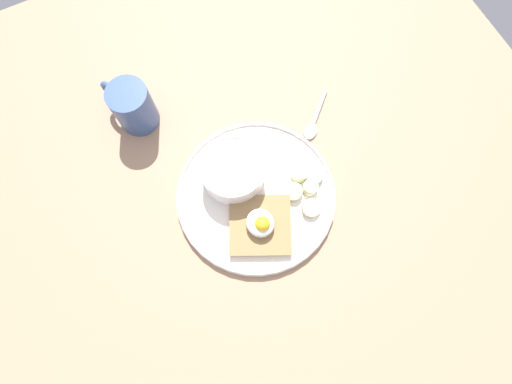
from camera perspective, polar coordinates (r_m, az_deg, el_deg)
name	(u,v)px	position (r cm, az deg, el deg)	size (l,w,h in cm)	color
ground_plane	(256,198)	(72.56, 0.00, -0.90)	(120.00, 120.00, 2.00)	#98755A
plate	(256,196)	(70.83, 0.00, -0.51)	(28.35, 28.35, 1.60)	silver
oatmeal_bowl	(233,171)	(69.13, -3.32, 3.00)	(11.23, 11.23, 5.55)	white
toast_slice	(260,225)	(68.57, 0.59, -4.77)	(14.10, 14.10, 1.33)	olive
poached_egg	(261,223)	(66.62, 0.68, -4.48)	(4.98, 4.66, 3.37)	white
banana_slice_front	(293,192)	(70.30, 5.38, 0.02)	(3.97, 4.10, 1.83)	beige
banana_slice_left	(314,175)	(71.84, 8.29, 2.38)	(4.44, 4.40, 1.36)	#F2EDC5
banana_slice_back	(311,208)	(69.93, 7.88, -2.29)	(4.55, 4.51, 1.69)	beige
banana_slice_right	(300,173)	(71.50, 6.26, 2.77)	(4.47, 4.39, 1.82)	#EAECB9
banana_slice_inner	(310,188)	(70.84, 7.76, 0.62)	(3.62, 3.72, 1.83)	#EFEBB7
coffee_mug	(132,106)	(76.28, -17.25, 11.65)	(10.24, 7.52, 9.47)	#374F83
spoon	(314,121)	(77.40, 8.32, 10.01)	(8.57, 9.07, 0.80)	silver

